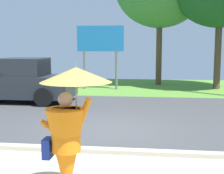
{
  "coord_description": "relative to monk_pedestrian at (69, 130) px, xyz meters",
  "views": [
    {
      "loc": [
        1.16,
        -8.67,
        2.37
      ],
      "look_at": [
        -0.04,
        1.0,
        1.1
      ],
      "focal_mm": 50.05,
      "sensor_mm": 36.0,
      "label": 1
    }
  ],
  "objects": [
    {
      "name": "ground_plane",
      "position": [
        0.05,
        7.19,
        -1.17
      ],
      "size": [
        40.0,
        22.0,
        0.2
      ],
      "color": "#424244"
    },
    {
      "name": "roadside_billboard",
      "position": [
        -1.58,
        12.73,
        1.42
      ],
      "size": [
        2.6,
        0.12,
        3.5
      ],
      "color": "slate",
      "rests_on": "ground_plane"
    },
    {
      "name": "monk_pedestrian",
      "position": [
        0.0,
        0.0,
        0.0
      ],
      "size": [
        1.1,
        1.06,
        2.13
      ],
      "rotation": [
        0.0,
        0.0,
        -0.14
      ],
      "color": "orange",
      "rests_on": "ground_plane"
    },
    {
      "name": "pickup_truck",
      "position": [
        -4.65,
        8.33,
        -0.26
      ],
      "size": [
        5.2,
        2.28,
        1.88
      ],
      "rotation": [
        0.0,
        0.0,
        0.11
      ],
      "color": "#23282D",
      "rests_on": "ground_plane"
    }
  ]
}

